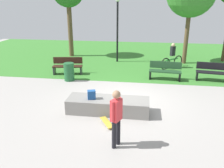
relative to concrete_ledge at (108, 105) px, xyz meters
name	(u,v)px	position (x,y,z in m)	size (l,w,h in m)	color
ground_plane	(125,101)	(0.52, 1.10, -0.26)	(28.00, 28.00, 0.00)	#9E9993
grass_lawn	(135,56)	(0.52, 9.23, -0.26)	(26.60, 11.75, 0.01)	#387A2D
concrete_ledge	(108,105)	(0.00, 0.00, 0.00)	(2.95, 0.93, 0.52)	gray
backpack_on_ledge	(92,95)	(-0.58, -0.08, 0.42)	(0.28, 0.20, 0.32)	#1E4C8C
skater_performing_trick	(116,115)	(0.55, -2.05, 0.72)	(0.32, 0.40, 1.67)	black
skateboard_by_ledge	(107,122)	(0.10, -0.89, -0.20)	(0.58, 0.79, 0.08)	gold
park_bench_center_lawn	(68,65)	(-2.93, 4.31, 0.22)	(1.65, 0.70, 0.91)	#331E14
park_bench_near_path	(213,72)	(4.66, 4.20, 0.22)	(1.65, 0.67, 0.91)	black
park_bench_far_left	(165,70)	(2.31, 4.08, 0.22)	(1.64, 0.61, 0.91)	#1E4223
lamp_post	(117,24)	(-0.56, 7.38, 2.20)	(0.28, 0.28, 4.03)	black
trash_bin	(69,72)	(-2.51, 3.25, 0.19)	(0.51, 0.51, 0.91)	#1E592D
cyclist_on_bicycle	(172,58)	(2.86, 6.34, 0.37)	(1.38, 1.28, 1.52)	black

